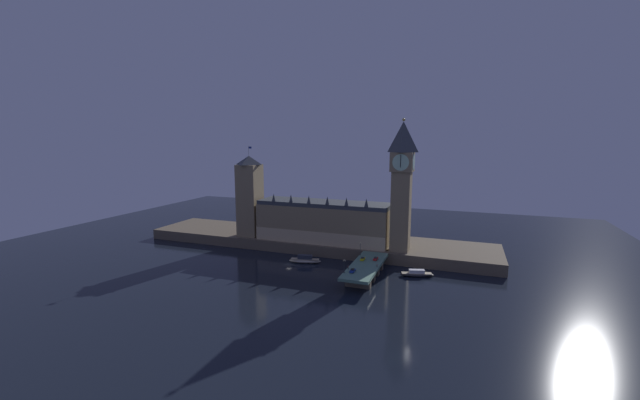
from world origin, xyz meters
The scene contains 15 objects.
ground_plane centered at (0.00, 0.00, 0.00)m, with size 400.00×400.00×0.00m, color black.
embankment centered at (0.00, 39.00, 3.17)m, with size 220.00×42.00×6.34m.
parliament_hall centered at (8.79, 31.78, 18.29)m, with size 79.94×22.92×28.77m.
clock_tower centered at (55.67, 26.48, 44.53)m, with size 12.24×12.35×72.09m.
victoria_tower centered at (-39.67, 28.06, 31.83)m, with size 13.38×13.38×56.78m.
bridge centered at (44.02, -5.00, 4.22)m, with size 13.86×46.00×6.38m.
car_northbound_lead centered at (40.97, 1.53, 7.07)m, with size 1.89×4.09×1.47m.
car_northbound_trail centered at (40.97, -17.56, 7.07)m, with size 2.00×4.38×1.48m.
car_southbound_trail centered at (47.07, 4.26, 7.06)m, with size 1.93×4.65×1.44m.
pedestrian_near_rail centered at (37.92, -14.43, 7.36)m, with size 0.38×0.38×1.83m.
pedestrian_mid_walk centered at (50.12, -6.69, 7.21)m, with size 0.38×0.38×1.58m.
street_lamp_near centered at (37.52, -19.72, 10.36)m, with size 1.34×0.60×6.36m.
street_lamp_far centered at (37.52, 9.72, 10.88)m, with size 1.34×0.60×7.20m.
boat_upstream centered at (7.45, 5.25, 1.66)m, with size 18.12×8.01×4.55m.
boat_downstream centered at (67.70, 4.94, 1.26)m, with size 17.21×8.73×3.46m.
Camera 1 is at (87.74, -186.58, 67.70)m, focal length 22.00 mm.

